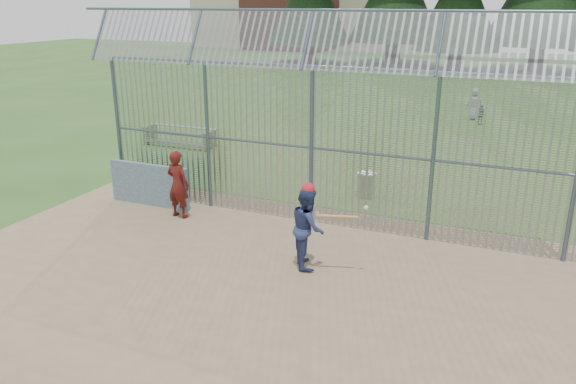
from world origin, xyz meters
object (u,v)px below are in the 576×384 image
at_px(batter, 308,227).
at_px(bleacher, 179,136).
at_px(trash_can, 366,185).
at_px(dugout_wall, 149,185).
at_px(onlooker, 178,184).

relative_size(batter, bleacher, 0.59).
relative_size(batter, trash_can, 2.15).
height_order(dugout_wall, trash_can, dugout_wall).
xyz_separation_m(dugout_wall, bleacher, (-3.12, 6.20, -0.21)).
distance_m(onlooker, trash_can, 5.46).
height_order(batter, bleacher, batter).
bearing_deg(onlooker, dugout_wall, -12.62).
height_order(dugout_wall, batter, batter).
bearing_deg(batter, trash_can, -27.83).
height_order(onlooker, trash_can, onlooker).
xyz_separation_m(batter, bleacher, (-8.57, 8.02, -0.49)).
distance_m(dugout_wall, bleacher, 6.94).
distance_m(onlooker, bleacher, 7.98).
bearing_deg(onlooker, trash_can, -132.72).
xyz_separation_m(dugout_wall, batter, (5.45, -1.82, 0.28)).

